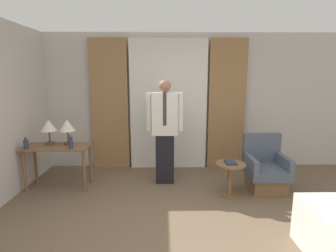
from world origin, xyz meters
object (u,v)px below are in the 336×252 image
bottle_near_edge (26,144)px  armchair (265,170)px  desk (58,153)px  table_lamp_right (67,126)px  person (165,128)px  side_table (230,174)px  bottle_by_lamp (71,143)px  book (230,162)px  table_lamp_left (49,126)px

bottle_near_edge → armchair: 3.90m
desk → table_lamp_right: (0.15, 0.09, 0.44)m
armchair → person: bearing=169.8°
person → side_table: person is taller
table_lamp_right → armchair: (3.30, -0.22, -0.72)m
table_lamp_right → bottle_by_lamp: bearing=-62.6°
table_lamp_right → bottle_near_edge: size_ratio=2.30×
book → armchair: bearing=21.5°
book → bottle_by_lamp: bearing=175.0°
side_table → person: bearing=151.0°
table_lamp_right → bottle_by_lamp: (0.14, -0.26, -0.22)m
table_lamp_right → armchair: bearing=-3.9°
desk → armchair: size_ratio=1.20×
bottle_by_lamp → person: size_ratio=0.13×
table_lamp_left → book: table_lamp_left is taller
person → side_table: bearing=-29.0°
desk → bottle_by_lamp: 0.40m
armchair → book: (-0.65, -0.26, 0.23)m
side_table → armchair: bearing=22.0°
desk → bottle_near_edge: size_ratio=5.85×
bottle_by_lamp → desk: bearing=149.7°
table_lamp_right → table_lamp_left: bearing=180.0°
bottle_by_lamp → person: (1.50, 0.34, 0.17)m
desk → book: 2.83m
desk → person: person is taller
bottle_near_edge → person: bearing=8.8°
table_lamp_right → book: table_lamp_right is taller
bottle_near_edge → book: bearing=-3.8°
armchair → side_table: (-0.65, -0.26, 0.04)m
table_lamp_left → table_lamp_right: same height
bottle_by_lamp → side_table: size_ratio=0.42×
person → book: size_ratio=8.34×
armchair → book: bearing=-158.5°
person → side_table: 1.31m
armchair → side_table: 0.70m
table_lamp_left → side_table: table_lamp_left is taller
bottle_near_edge → side_table: (3.22, -0.22, -0.44)m
table_lamp_right → person: bearing=2.7°
side_table → book: book is taller
table_lamp_right → bottle_by_lamp: size_ratio=1.89×
side_table → table_lamp_right: bearing=169.6°
bottle_near_edge → armchair: (3.87, 0.04, -0.48)m
bottle_near_edge → desk: bearing=22.5°
person → book: bearing=-28.9°
bottle_near_edge → side_table: 3.26m
side_table → book: bearing=115.1°
desk → armchair: 3.47m
table_lamp_left → person: 1.95m
armchair → table_lamp_left: bearing=176.5°
bottle_near_edge → bottle_by_lamp: (0.71, 0.00, 0.02)m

